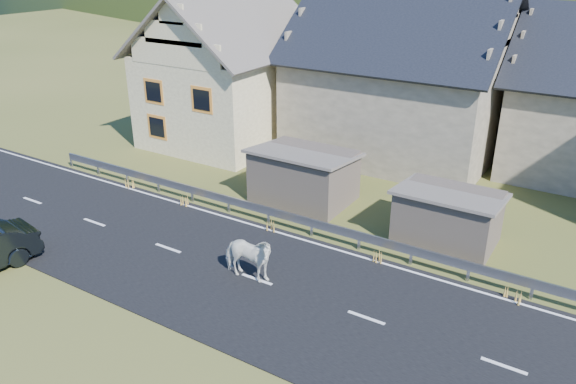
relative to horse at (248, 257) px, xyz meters
The scene contains 9 objects.
ground 0.92m from the horse, 26.58° to the left, with size 160.00×160.00×0.00m, color #3B4619.
road 0.90m from the horse, 26.58° to the left, with size 60.00×7.00×0.04m, color black.
lane_markings 0.88m from the horse, 26.58° to the left, with size 60.00×6.60×0.01m, color silver.
guardrail 3.84m from the horse, 86.05° to the left, with size 28.10×0.09×0.75m.
shed_left 6.86m from the horse, 104.67° to the left, with size 4.30×3.30×2.40m, color brown.
shed_right 7.77m from the horse, 52.16° to the left, with size 3.80×2.90×2.20m, color brown.
house_cream 15.94m from the horse, 128.77° to the left, with size 7.80×9.80×8.30m.
house_stone_a 15.61m from the horse, 92.79° to the left, with size 10.80×9.80×8.90m.
horse is the anchor object (origin of this frame).
Camera 1 is at (9.35, -13.05, 10.29)m, focal length 35.00 mm.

